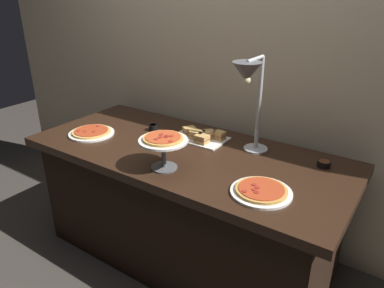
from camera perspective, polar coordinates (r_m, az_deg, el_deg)
The scene contains 10 objects.
ground_plane at distance 2.54m, azimuth -0.89°, elevation -16.77°, with size 8.00×8.00×0.00m, color #38332D.
back_wall at distance 2.40m, azimuth 5.97°, elevation 12.85°, with size 4.40×0.04×2.40m, color #C6B593.
buffet_table at distance 2.31m, azimuth -0.96°, elevation -9.45°, with size 1.90×0.84×0.76m.
heat_lamp at distance 1.89m, azimuth 8.94°, elevation 9.46°, with size 0.15×0.32×0.55m.
pizza_plate_front at distance 2.43m, azimuth -15.46°, elevation 1.75°, with size 0.29×0.29×0.03m.
pizza_plate_center at distance 1.72m, azimuth 10.78°, elevation -7.24°, with size 0.29×0.29×0.03m.
pizza_plate_raised_stand at distance 1.86m, azimuth -4.51°, elevation 0.17°, with size 0.25×0.25×0.18m.
sandwich_platter at distance 2.26m, azimuth 1.45°, elevation 1.23°, with size 0.33×0.22×0.06m.
sauce_cup_near at distance 2.05m, azimuth 19.95°, elevation -2.88°, with size 0.07×0.07×0.03m.
sauce_cup_far at distance 2.42m, azimuth -6.11°, elevation 2.62°, with size 0.06×0.06×0.04m.
Camera 1 is at (1.12, -1.58, 1.64)m, focal length 34.08 mm.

